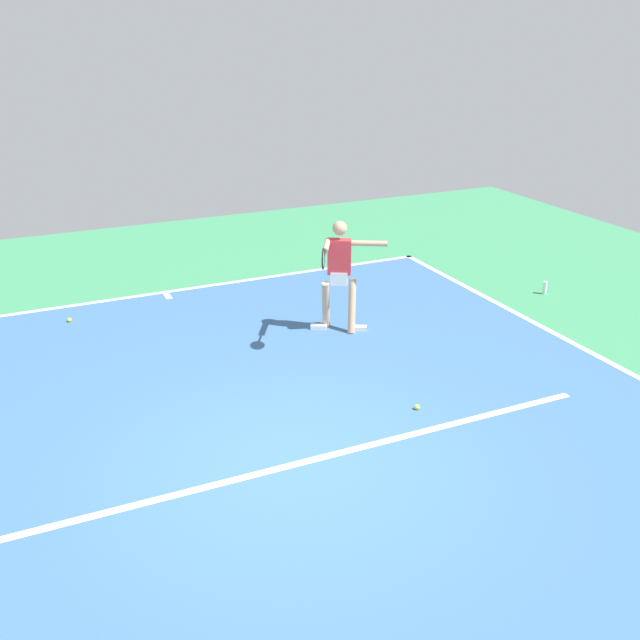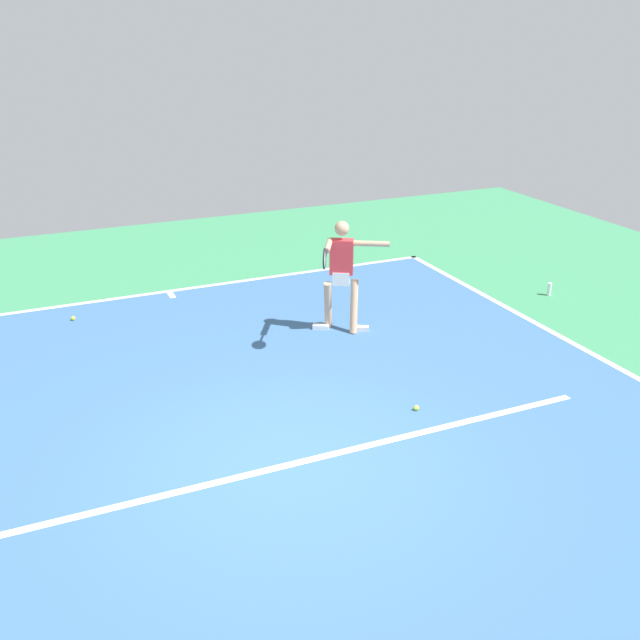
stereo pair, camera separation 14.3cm
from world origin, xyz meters
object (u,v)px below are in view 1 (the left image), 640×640
(water_bottle, at_px, (545,288))
(tennis_ball_by_baseline, at_px, (417,407))
(tennis_player, at_px, (340,270))
(tennis_ball_centre_court, at_px, (69,320))

(water_bottle, bearing_deg, tennis_ball_by_baseline, 31.59)
(tennis_player, height_order, tennis_ball_by_baseline, tennis_player)
(tennis_ball_by_baseline, relative_size, tennis_ball_centre_court, 1.00)
(tennis_player, bearing_deg, tennis_ball_by_baseline, 114.80)
(tennis_ball_centre_court, distance_m, water_bottle, 7.85)
(tennis_player, xyz_separation_m, tennis_ball_centre_court, (3.66, -2.05, -0.93))
(tennis_ball_centre_court, relative_size, water_bottle, 0.30)
(tennis_ball_centre_court, height_order, water_bottle, water_bottle)
(tennis_ball_by_baseline, xyz_separation_m, tennis_ball_centre_court, (3.46, -4.61, 0.00))
(tennis_ball_by_baseline, height_order, water_bottle, water_bottle)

